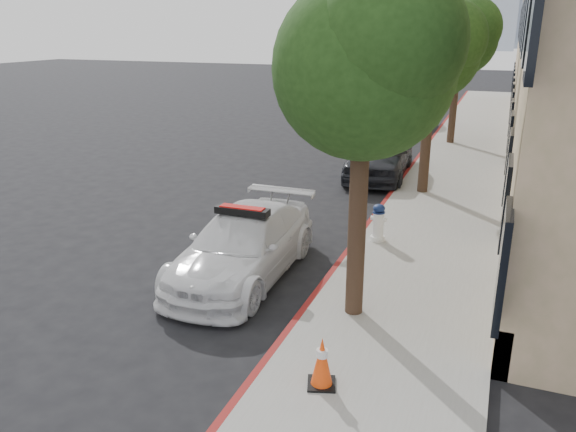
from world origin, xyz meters
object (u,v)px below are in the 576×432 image
(police_car, at_px, (243,245))
(parked_car_far, at_px, (408,115))
(parked_car_mid, at_px, (380,154))
(traffic_cone, at_px, (322,362))
(fire_hydrant, at_px, (378,223))

(police_car, bearing_deg, parked_car_far, 88.82)
(parked_car_mid, xyz_separation_m, parked_car_far, (-0.73, 9.95, -0.14))
(parked_car_far, xyz_separation_m, traffic_cone, (2.56, -21.92, -0.14))
(parked_car_mid, xyz_separation_m, fire_hydrant, (1.34, -6.26, -0.22))
(police_car, height_order, parked_car_far, police_car)
(parked_car_far, distance_m, fire_hydrant, 16.34)
(police_car, distance_m, parked_car_mid, 8.87)
(police_car, relative_size, traffic_cone, 6.27)
(parked_car_mid, bearing_deg, fire_hydrant, -81.57)
(traffic_cone, bearing_deg, fire_hydrant, 94.88)
(fire_hydrant, relative_size, traffic_cone, 1.18)
(police_car, xyz_separation_m, parked_car_mid, (0.85, 8.83, 0.13))
(traffic_cone, bearing_deg, parked_car_mid, 98.68)
(fire_hydrant, xyz_separation_m, traffic_cone, (0.49, -5.72, -0.06))
(parked_car_mid, bearing_deg, police_car, -99.14)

